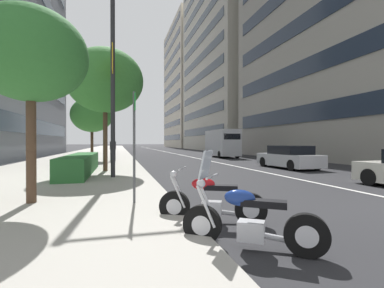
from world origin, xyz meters
name	(u,v)px	position (x,y,z in m)	size (l,w,h in m)	color
sidewalk_right_plaza	(94,155)	(30.00, 10.16, 0.07)	(160.00, 8.17, 0.15)	#A39E93
lane_centre_stripe	(172,153)	(35.00, 0.00, 0.00)	(110.00, 0.16, 0.01)	silver
motorcycle_under_tarp	(248,221)	(0.01, 5.58, 0.43)	(1.30, 1.81, 1.46)	black
motorcycle_nearest_camera	(211,202)	(1.41, 5.69, 0.41)	(1.03, 1.96, 1.09)	black
car_lead_in_lane	(289,158)	(10.85, -2.58, 0.65)	(4.36, 2.05, 1.37)	#B7B7BC
delivery_van_ahead	(222,143)	(23.42, -3.12, 1.52)	(5.96, 2.20, 2.85)	#B7B7BC
parking_sign_by_curb	(134,136)	(2.97, 7.06, 1.73)	(0.32, 0.06, 2.64)	#47494C
street_lamp_with_banners	(122,58)	(8.04, 7.29, 5.06)	(1.26, 2.50, 8.13)	#232326
clipped_hedge_bed	(80,164)	(9.99, 9.14, 0.57)	(6.84, 1.10, 0.85)	#28602D
street_tree_by_lamp_post	(31,56)	(3.60, 9.43, 3.64)	(2.60, 2.60, 4.61)	#473323
street_tree_far_plaza	(105,81)	(10.65, 8.07, 4.65)	(3.75, 3.75, 6.10)	#473323
street_tree_near_plaza_corner	(92,115)	(19.14, 9.44, 3.73)	(3.22, 3.22, 4.96)	#473323
pedestrian_on_plaza	(113,150)	(17.87, 7.84, 1.02)	(0.47, 0.46, 1.72)	#2D2D33
office_tower_far_left_down_avenue	(246,39)	(48.05, -18.05, 22.92)	(28.44, 20.07, 45.84)	#B7B2A3
office_tower_mid_left	(202,88)	(78.34, -18.00, 18.60)	(27.51, 19.95, 37.20)	beige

